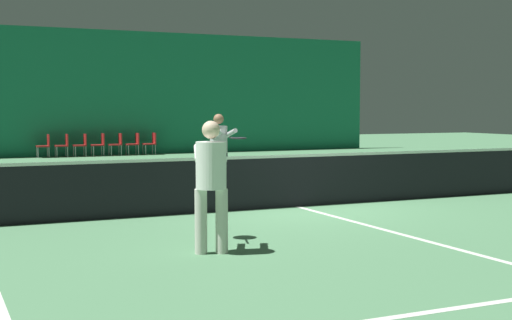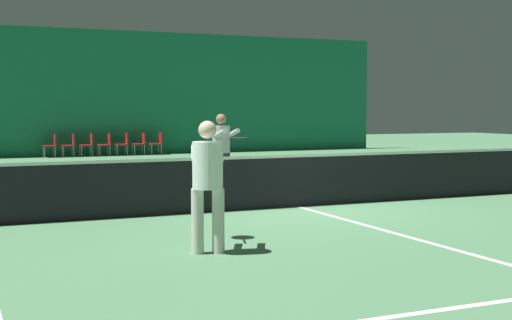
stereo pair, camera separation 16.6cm
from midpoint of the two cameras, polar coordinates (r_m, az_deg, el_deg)
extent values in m
plane|color=#4C7F56|center=(12.94, 2.97, -3.76)|extent=(60.00, 60.00, 0.00)
cube|color=#196B4C|center=(27.76, -12.35, 5.29)|extent=(23.00, 0.12, 4.75)
cube|color=silver|center=(24.07, -10.29, -0.15)|extent=(11.00, 0.10, 0.00)
cube|color=silver|center=(18.81, -6.12, -1.29)|extent=(8.25, 0.10, 0.00)
cube|color=silver|center=(12.94, 2.97, -3.75)|extent=(0.10, 12.80, 0.00)
cube|color=black|center=(12.89, 2.98, -1.66)|extent=(11.90, 0.02, 0.95)
cube|color=white|center=(12.85, 2.99, 0.33)|extent=(11.90, 0.02, 0.05)
cylinder|color=beige|center=(8.77, -4.97, -4.92)|extent=(0.19, 0.19, 0.80)
cylinder|color=beige|center=(8.78, -3.30, -4.90)|extent=(0.19, 0.19, 0.80)
cylinder|color=white|center=(8.69, -4.16, -0.43)|extent=(0.47, 0.47, 0.58)
sphere|color=beige|center=(8.67, -4.18, 2.42)|extent=(0.22, 0.22, 0.22)
cylinder|color=white|center=(8.94, -5.19, 0.54)|extent=(0.26, 0.55, 0.23)
cylinder|color=white|center=(8.95, -3.27, 0.55)|extent=(0.26, 0.55, 0.23)
cylinder|color=black|center=(9.36, -4.32, 0.27)|extent=(0.12, 0.30, 0.03)
torus|color=#1951B2|center=(9.66, -4.38, 0.40)|extent=(0.42, 0.42, 0.03)
cylinder|color=silver|center=(9.66, -4.38, 0.40)|extent=(0.35, 0.35, 0.00)
cylinder|color=#2D2D38|center=(15.62, -2.87, -0.90)|extent=(0.16, 0.16, 0.81)
cylinder|color=#2D2D38|center=(15.51, -3.74, -0.93)|extent=(0.16, 0.16, 0.81)
cylinder|color=#B7B7BC|center=(15.52, -3.31, 1.66)|extent=(0.40, 0.40, 0.59)
sphere|color=#936B4C|center=(15.51, -3.32, 3.29)|extent=(0.22, 0.22, 0.22)
cylinder|color=#B7B7BC|center=(15.33, -2.39, 2.14)|extent=(0.12, 0.56, 0.24)
cylinder|color=#B7B7BC|center=(15.21, -3.43, 2.12)|extent=(0.12, 0.56, 0.24)
cylinder|color=black|center=(14.89, -2.24, 1.80)|extent=(0.04, 0.31, 0.03)
torus|color=black|center=(14.62, -1.73, 1.76)|extent=(0.35, 0.35, 0.03)
cylinder|color=silver|center=(14.62, -1.73, 1.76)|extent=(0.29, 0.29, 0.00)
cylinder|color=#99999E|center=(27.02, -17.31, 0.60)|extent=(0.03, 0.03, 0.39)
cylinder|color=#99999E|center=(26.64, -17.21, 0.56)|extent=(0.03, 0.03, 0.39)
cylinder|color=#99999E|center=(27.07, -16.52, 0.63)|extent=(0.03, 0.03, 0.39)
cylinder|color=#99999E|center=(26.70, -16.40, 0.58)|extent=(0.03, 0.03, 0.39)
cube|color=#A51E1E|center=(26.84, -16.87, 1.06)|extent=(0.44, 0.44, 0.05)
cube|color=#A51E1E|center=(26.86, -16.46, 1.55)|extent=(0.04, 0.44, 0.40)
cylinder|color=#99999E|center=(27.11, -15.93, 0.64)|extent=(0.03, 0.03, 0.39)
cylinder|color=#99999E|center=(26.74, -15.81, 0.60)|extent=(0.03, 0.03, 0.39)
cylinder|color=#99999E|center=(27.17, -15.14, 0.67)|extent=(0.03, 0.03, 0.39)
cylinder|color=#99999E|center=(26.80, -15.01, 0.62)|extent=(0.03, 0.03, 0.39)
cube|color=#A51E1E|center=(26.94, -15.48, 1.10)|extent=(0.44, 0.44, 0.05)
cube|color=#A51E1E|center=(26.96, -15.07, 1.59)|extent=(0.04, 0.44, 0.40)
cylinder|color=#99999E|center=(27.22, -14.56, 0.68)|extent=(0.03, 0.03, 0.39)
cylinder|color=#99999E|center=(26.85, -14.42, 0.64)|extent=(0.03, 0.03, 0.39)
cylinder|color=#99999E|center=(27.29, -13.78, 0.71)|extent=(0.03, 0.03, 0.39)
cylinder|color=#99999E|center=(26.92, -13.62, 0.66)|extent=(0.03, 0.03, 0.39)
cube|color=#A51E1E|center=(27.05, -14.10, 1.14)|extent=(0.44, 0.44, 0.05)
cube|color=#A51E1E|center=(27.08, -13.69, 1.63)|extent=(0.04, 0.44, 0.40)
cylinder|color=#99999E|center=(27.34, -13.20, 0.72)|extent=(0.03, 0.03, 0.39)
cylinder|color=#99999E|center=(26.97, -13.04, 0.68)|extent=(0.03, 0.03, 0.39)
cylinder|color=#99999E|center=(27.42, -12.42, 0.74)|extent=(0.03, 0.03, 0.39)
cylinder|color=#99999E|center=(27.05, -12.25, 0.70)|extent=(0.03, 0.03, 0.39)
cube|color=#A51E1E|center=(27.18, -12.74, 1.18)|extent=(0.44, 0.44, 0.05)
cube|color=#A51E1E|center=(27.22, -12.33, 1.66)|extent=(0.04, 0.44, 0.40)
cylinder|color=#99999E|center=(27.48, -11.85, 0.76)|extent=(0.03, 0.03, 0.39)
cylinder|color=#99999E|center=(27.11, -11.67, 0.72)|extent=(0.03, 0.03, 0.39)
cylinder|color=#99999E|center=(27.57, -11.08, 0.78)|extent=(0.03, 0.03, 0.39)
cylinder|color=#99999E|center=(27.20, -10.89, 0.74)|extent=(0.03, 0.03, 0.39)
cube|color=#A51E1E|center=(27.33, -11.38, 1.21)|extent=(0.44, 0.44, 0.05)
cube|color=#A51E1E|center=(27.36, -10.98, 1.69)|extent=(0.04, 0.44, 0.40)
cylinder|color=#99999E|center=(27.63, -10.52, 0.80)|extent=(0.03, 0.03, 0.39)
cylinder|color=#99999E|center=(27.27, -10.32, 0.76)|extent=(0.03, 0.03, 0.39)
cylinder|color=#99999E|center=(27.73, -9.76, 0.82)|extent=(0.03, 0.03, 0.39)
cylinder|color=#99999E|center=(27.36, -9.55, 0.78)|extent=(0.03, 0.03, 0.39)
cube|color=#A51E1E|center=(27.49, -10.04, 1.25)|extent=(0.44, 0.44, 0.05)
cube|color=#A51E1E|center=(27.53, -9.65, 1.72)|extent=(0.04, 0.44, 0.40)
cylinder|color=#99999E|center=(27.80, -9.20, 0.83)|extent=(0.03, 0.03, 0.39)
cylinder|color=#99999E|center=(27.44, -8.99, 0.79)|extent=(0.03, 0.03, 0.39)
cylinder|color=#99999E|center=(27.91, -8.45, 0.85)|extent=(0.03, 0.03, 0.39)
cylinder|color=#99999E|center=(27.54, -8.23, 0.81)|extent=(0.03, 0.03, 0.39)
cube|color=#A51E1E|center=(27.66, -8.72, 1.28)|extent=(0.44, 0.44, 0.05)
cube|color=#A51E1E|center=(27.71, -8.33, 1.75)|extent=(0.04, 0.44, 0.40)
camera|label=1|loc=(0.08, -90.41, -0.03)|focal=50.00mm
camera|label=2|loc=(0.08, 89.59, 0.03)|focal=50.00mm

